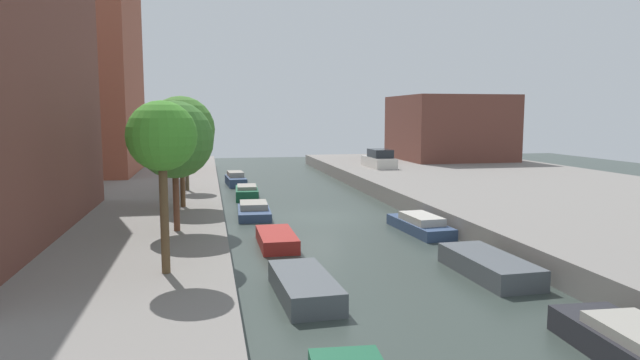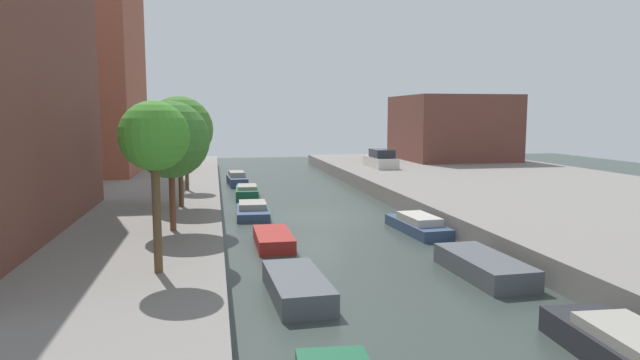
# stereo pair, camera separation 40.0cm
# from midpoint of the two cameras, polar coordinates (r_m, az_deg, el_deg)

# --- Properties ---
(ground_plane) EXTENTS (84.00, 84.00, 0.00)m
(ground_plane) POSITION_cam_midpoint_polar(r_m,az_deg,el_deg) (29.46, -0.01, -3.89)
(ground_plane) COLOR #333D38
(quay_left) EXTENTS (20.00, 64.00, 1.00)m
(quay_left) POSITION_cam_midpoint_polar(r_m,az_deg,el_deg) (30.41, -29.04, -3.45)
(quay_left) COLOR gray
(quay_left) RESTS_ON ground_plane
(quay_right) EXTENTS (20.00, 64.00, 1.00)m
(quay_right) POSITION_cam_midpoint_polar(r_m,az_deg,el_deg) (35.36, 24.63, -1.90)
(quay_right) COLOR gray
(quay_right) RESTS_ON ground_plane
(apartment_tower_far) EXTENTS (10.00, 11.95, 20.08)m
(apartment_tower_far) POSITION_cam_midpoint_polar(r_m,az_deg,el_deg) (46.90, -24.42, 13.02)
(apartment_tower_far) COLOR brown
(apartment_tower_far) RESTS_ON quay_left
(low_block_right) EXTENTS (10.00, 10.40, 6.28)m
(low_block_right) POSITION_cam_midpoint_polar(r_m,az_deg,el_deg) (56.82, 13.60, 5.26)
(low_block_right) COLOR brown
(low_block_right) RESTS_ON quay_right
(street_tree_0) EXTENTS (1.94, 1.94, 4.83)m
(street_tree_0) POSITION_cam_midpoint_polar(r_m,az_deg,el_deg) (15.87, -16.02, 4.20)
(street_tree_0) COLOR brown
(street_tree_0) RESTS_ON quay_left
(street_tree_1) EXTENTS (2.94, 2.94, 4.97)m
(street_tree_1) POSITION_cam_midpoint_polar(r_m,az_deg,el_deg) (21.69, -14.62, 4.02)
(street_tree_1) COLOR brown
(street_tree_1) RESTS_ON quay_left
(street_tree_2) EXTENTS (3.19, 3.19, 5.33)m
(street_tree_2) POSITION_cam_midpoint_polar(r_m,az_deg,el_deg) (27.34, -13.86, 5.05)
(street_tree_2) COLOR brown
(street_tree_2) RESTS_ON quay_left
(street_tree_3) EXTENTS (1.88, 1.88, 4.42)m
(street_tree_3) POSITION_cam_midpoint_polar(r_m,az_deg,el_deg) (33.31, -13.32, 4.85)
(street_tree_3) COLOR brown
(street_tree_3) RESTS_ON quay_left
(parked_car) EXTENTS (1.81, 4.68, 1.55)m
(parked_car) POSITION_cam_midpoint_polar(r_m,az_deg,el_deg) (47.04, 6.52, 2.09)
(parked_car) COLOR beige
(parked_car) RESTS_ON quay_right
(moored_boat_left_1) EXTENTS (1.75, 4.02, 0.68)m
(moored_boat_left_1) POSITION_cam_midpoint_polar(r_m,az_deg,el_deg) (16.83, -1.69, -10.90)
(moored_boat_left_1) COLOR #4C5156
(moored_boat_left_1) RESTS_ON ground_plane
(moored_boat_left_2) EXTENTS (1.45, 3.55, 0.57)m
(moored_boat_left_2) POSITION_cam_midpoint_polar(r_m,az_deg,el_deg) (23.25, -4.34, -6.09)
(moored_boat_left_2) COLOR maroon
(moored_boat_left_2) RESTS_ON ground_plane
(moored_boat_left_3) EXTENTS (1.84, 3.76, 0.77)m
(moored_boat_left_3) POSITION_cam_midpoint_polar(r_m,az_deg,el_deg) (29.90, -6.56, -3.15)
(moored_boat_left_3) COLOR #33476B
(moored_boat_left_3) RESTS_ON ground_plane
(moored_boat_left_4) EXTENTS (1.60, 3.73, 0.88)m
(moored_boat_left_4) POSITION_cam_midpoint_polar(r_m,az_deg,el_deg) (36.43, -7.21, -1.27)
(moored_boat_left_4) COLOR #195638
(moored_boat_left_4) RESTS_ON ground_plane
(moored_boat_left_5) EXTENTS (1.55, 3.90, 1.05)m
(moored_boat_left_5) POSITION_cam_midpoint_polar(r_m,az_deg,el_deg) (43.29, -8.29, 0.06)
(moored_boat_left_5) COLOR #33476B
(moored_boat_left_5) RESTS_ON ground_plane
(moored_boat_right_0) EXTENTS (1.89, 4.46, 0.88)m
(moored_boat_right_0) POSITION_cam_midpoint_polar(r_m,az_deg,el_deg) (14.28, 29.90, -14.91)
(moored_boat_right_0) COLOR #232328
(moored_boat_right_0) RESTS_ON ground_plane
(moored_boat_right_1) EXTENTS (1.85, 4.33, 0.69)m
(moored_boat_right_1) POSITION_cam_midpoint_polar(r_m,az_deg,el_deg) (19.78, 17.06, -8.47)
(moored_boat_right_1) COLOR #4C5156
(moored_boat_right_1) RESTS_ON ground_plane
(moored_boat_right_2) EXTENTS (1.78, 4.60, 0.84)m
(moored_boat_right_2) POSITION_cam_midpoint_polar(r_m,az_deg,el_deg) (26.19, 10.48, -4.56)
(moored_boat_right_2) COLOR #33476B
(moored_boat_right_2) RESTS_ON ground_plane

